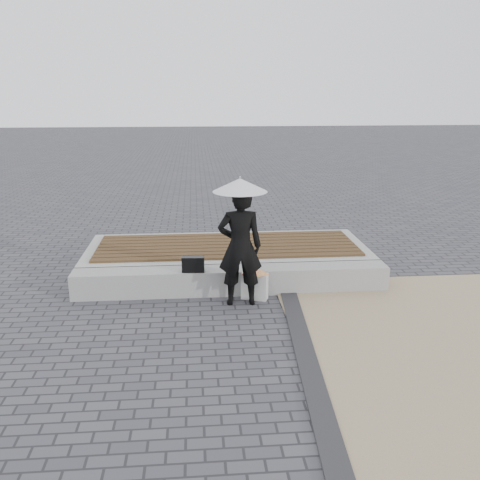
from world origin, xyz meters
The scene contains 10 objects.
ground centered at (0.00, 0.00, 0.00)m, with size 80.00×80.00×0.00m, color #47474B.
edging_band centered at (0.75, -0.50, 0.02)m, with size 0.25×5.20×0.04m, color #2B2A2D.
seating_ledge centered at (0.00, 1.60, 0.20)m, with size 5.00×0.45×0.40m, color #9B9B97.
timber_platform centered at (0.00, 2.80, 0.20)m, with size 5.00×2.00×0.40m, color #AFAFA9.
timber_decking centered at (0.00, 2.80, 0.42)m, with size 4.60×1.60×0.04m, color brown, non-canonical shape.
woman centered at (0.09, 1.11, 0.90)m, with size 0.66×0.43×1.80m, color black.
parasol centered at (0.09, 1.11, 1.82)m, with size 0.79×0.79×1.01m.
handbag centered at (-0.61, 1.47, 0.52)m, with size 0.34×0.12×0.24m, color black.
canvas_tote centered at (0.33, 1.27, 0.21)m, with size 0.40×0.17×0.42m, color white.
magazine centered at (0.33, 1.22, 0.42)m, with size 0.34×0.25×0.01m, color #E1353B.
Camera 1 is at (-0.55, -6.38, 3.15)m, focal length 39.92 mm.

